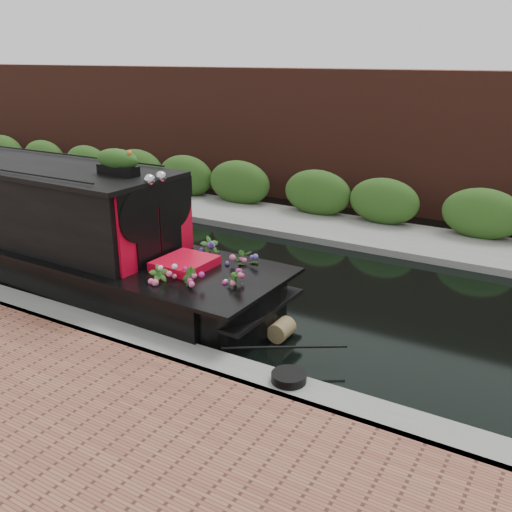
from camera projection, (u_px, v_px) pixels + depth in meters
The scene contains 7 objects.
ground at pixel (207, 274), 12.10m from camera, with size 80.00×80.00×0.00m, color black.
near_bank_coping at pixel (92, 336), 9.42m from camera, with size 40.00×0.60×0.50m, color gray.
far_bank_path at pixel (296, 225), 15.51m from camera, with size 40.00×2.40×0.34m, color gray.
far_hedge at pixel (311, 218), 16.24m from camera, with size 40.00×1.10×2.80m, color #2E561C.
far_brick_wall at pixel (339, 202), 17.94m from camera, with size 40.00×1.00×8.00m, color #50251B.
rope_fender at pixel (282, 330), 9.28m from camera, with size 0.33×0.33×0.42m, color brown.
coiled_mooring_rope at pixel (289, 377), 7.64m from camera, with size 0.48×0.48×0.12m, color black.
Camera 1 is at (6.63, -9.18, 4.40)m, focal length 40.00 mm.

